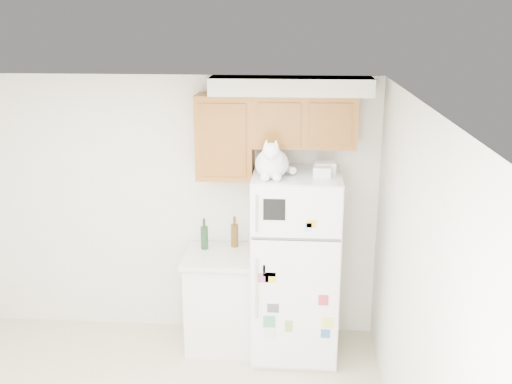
# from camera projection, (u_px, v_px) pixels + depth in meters

# --- Properties ---
(room_shell) EXTENTS (3.84, 4.04, 2.52)m
(room_shell) POSITION_uv_depth(u_px,v_px,m) (140.00, 229.00, 3.90)
(room_shell) COLOR silver
(room_shell) RESTS_ON ground_plane
(refrigerator) EXTENTS (0.76, 0.78, 1.70)m
(refrigerator) POSITION_uv_depth(u_px,v_px,m) (295.00, 266.00, 5.37)
(refrigerator) COLOR white
(refrigerator) RESTS_ON ground_plane
(base_counter) EXTENTS (0.64, 0.64, 0.92)m
(base_counter) POSITION_uv_depth(u_px,v_px,m) (221.00, 299.00, 5.60)
(base_counter) COLOR white
(base_counter) RESTS_ON ground_plane
(cat) EXTENTS (0.35, 0.51, 0.36)m
(cat) POSITION_uv_depth(u_px,v_px,m) (272.00, 162.00, 4.97)
(cat) COLOR white
(cat) RESTS_ON refrigerator
(storage_box_back) EXTENTS (0.19, 0.14, 0.10)m
(storage_box_back) POSITION_uv_depth(u_px,v_px,m) (325.00, 168.00, 5.13)
(storage_box_back) COLOR white
(storage_box_back) RESTS_ON refrigerator
(storage_box_front) EXTENTS (0.15, 0.11, 0.09)m
(storage_box_front) POSITION_uv_depth(u_px,v_px,m) (322.00, 172.00, 5.02)
(storage_box_front) COLOR white
(storage_box_front) RESTS_ON refrigerator
(bottle_green) EXTENTS (0.07, 0.07, 0.30)m
(bottle_green) POSITION_uv_depth(u_px,v_px,m) (204.00, 234.00, 5.53)
(bottle_green) COLOR #19381E
(bottle_green) RESTS_ON base_counter
(bottle_amber) EXTENTS (0.07, 0.07, 0.29)m
(bottle_amber) POSITION_uv_depth(u_px,v_px,m) (235.00, 232.00, 5.59)
(bottle_amber) COLOR #593814
(bottle_amber) RESTS_ON base_counter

